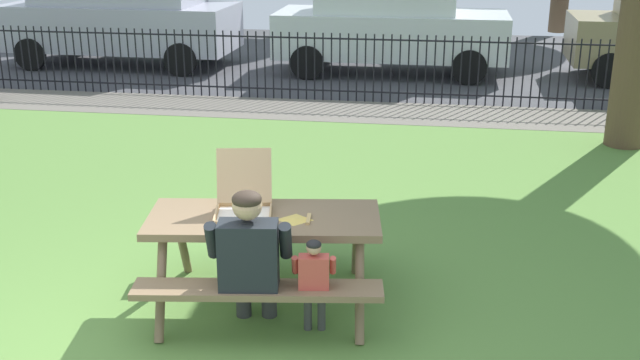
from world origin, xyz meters
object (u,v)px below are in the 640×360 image
(child_at_table, at_px, (314,278))
(parked_car_far_left, at_px, (121,11))
(adult_at_table, at_px, (250,257))
(parked_car_left, at_px, (390,21))
(pizza_box_open, at_px, (244,200))
(pizza_slice_on_table, at_px, (298,219))
(picnic_table_foreground, at_px, (264,236))

(child_at_table, height_order, parked_car_far_left, parked_car_far_left)
(adult_at_table, distance_m, parked_car_left, 10.13)
(pizza_box_open, xyz_separation_m, pizza_slice_on_table, (0.44, -0.08, -0.11))
(adult_at_table, xyz_separation_m, parked_car_left, (0.31, 10.12, 0.35))
(parked_car_left, bearing_deg, parked_car_far_left, -180.00)
(adult_at_table, height_order, parked_car_left, parked_car_left)
(pizza_slice_on_table, bearing_deg, pizza_box_open, 169.96)
(pizza_slice_on_table, bearing_deg, adult_at_table, -119.54)
(picnic_table_foreground, bearing_deg, parked_car_left, 88.08)
(pizza_slice_on_table, height_order, adult_at_table, adult_at_table)
(child_at_table, distance_m, parked_car_left, 10.10)
(pizza_box_open, distance_m, parked_car_far_left, 10.79)
(adult_at_table, relative_size, child_at_table, 1.44)
(pizza_box_open, height_order, parked_car_far_left, parked_car_far_left)
(parked_car_far_left, bearing_deg, pizza_box_open, -62.63)
(child_at_table, relative_size, parked_car_far_left, 0.18)
(pizza_box_open, height_order, adult_at_table, pizza_box_open)
(pizza_box_open, height_order, parked_car_left, parked_car_left)
(picnic_table_foreground, xyz_separation_m, pizza_slice_on_table, (0.27, -0.04, 0.18))
(pizza_box_open, bearing_deg, picnic_table_foreground, -13.26)
(pizza_slice_on_table, distance_m, adult_at_table, 0.55)
(pizza_box_open, xyz_separation_m, parked_car_far_left, (-4.96, 9.58, 0.21))
(picnic_table_foreground, height_order, adult_at_table, adult_at_table)
(pizza_box_open, height_order, child_at_table, pizza_box_open)
(child_at_table, xyz_separation_m, parked_car_far_left, (-5.60, 10.09, 0.59))
(picnic_table_foreground, distance_m, adult_at_table, 0.51)
(pizza_slice_on_table, bearing_deg, picnic_table_foreground, 171.95)
(pizza_box_open, distance_m, child_at_table, 0.90)
(picnic_table_foreground, xyz_separation_m, parked_car_left, (0.32, 9.62, 0.41))
(pizza_box_open, bearing_deg, pizza_slice_on_table, -10.04)
(picnic_table_foreground, distance_m, parked_car_far_left, 10.91)
(pizza_box_open, distance_m, pizza_slice_on_table, 0.46)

